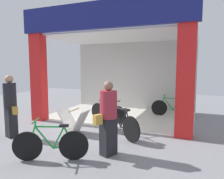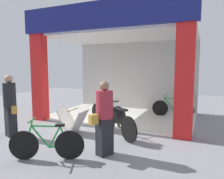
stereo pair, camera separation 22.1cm
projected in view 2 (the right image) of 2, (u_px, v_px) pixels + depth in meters
ground_plane at (101, 127)px, 6.90m from camera, size 19.05×19.05×0.00m
shop_facade at (121, 63)px, 8.20m from camera, size 5.73×3.71×3.91m
bicycle_inside_0 at (108, 112)px, 7.55m from camera, size 1.52×0.54×0.87m
bicycle_inside_1 at (173, 108)px, 8.26m from camera, size 1.59×0.44×0.87m
bicycle_parked_0 at (118, 123)px, 5.95m from camera, size 1.46×1.05×0.97m
bicycle_parked_1 at (47, 144)px, 4.49m from camera, size 1.46×0.71×0.88m
sandwich_board_sign at (73, 121)px, 6.25m from camera, size 0.82×0.62×0.73m
pedestrian_0 at (10, 105)px, 5.94m from camera, size 0.57×0.43×1.74m
pedestrian_1 at (104, 117)px, 4.67m from camera, size 0.50×0.63×1.66m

